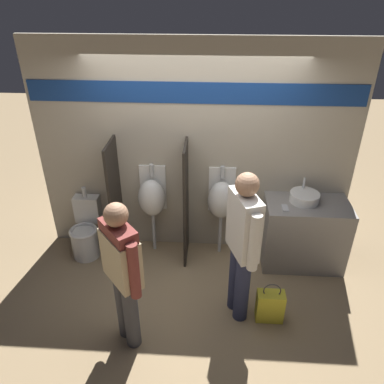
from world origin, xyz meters
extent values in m
plane|color=#997F5B|center=(0.00, 0.00, 0.00)|extent=(16.00, 16.00, 0.00)
cube|color=#B2A893|center=(0.00, 0.60, 1.35)|extent=(3.88, 0.06, 2.70)
cube|color=navy|center=(0.00, 0.56, 2.10)|extent=(3.80, 0.01, 0.24)
cube|color=gray|center=(1.39, 0.28, 0.44)|extent=(1.00, 0.57, 0.87)
cylinder|color=white|center=(1.34, 0.34, 0.93)|extent=(0.35, 0.35, 0.11)
cylinder|color=silver|center=(1.34, 0.46, 1.06)|extent=(0.03, 0.03, 0.14)
cube|color=#B7B7BC|center=(1.09, 0.17, 0.88)|extent=(0.07, 0.14, 0.01)
cube|color=#28231E|center=(-0.96, 0.32, 0.79)|extent=(0.03, 0.50, 1.58)
cube|color=#28231E|center=(-0.09, 0.32, 0.79)|extent=(0.03, 0.50, 1.58)
cylinder|color=silver|center=(-0.52, 0.42, 0.29)|extent=(0.04, 0.04, 0.57)
ellipsoid|color=white|center=(-0.52, 0.42, 0.80)|extent=(0.35, 0.28, 0.50)
cube|color=white|center=(-0.52, 0.56, 0.88)|extent=(0.33, 0.02, 0.62)
cylinder|color=silver|center=(-0.52, 0.52, 1.14)|extent=(0.06, 0.06, 0.16)
cylinder|color=silver|center=(0.35, 0.42, 0.29)|extent=(0.04, 0.04, 0.57)
ellipsoid|color=white|center=(0.35, 0.42, 0.80)|extent=(0.35, 0.28, 0.50)
cube|color=white|center=(0.35, 0.56, 0.88)|extent=(0.33, 0.02, 0.62)
cylinder|color=silver|center=(0.35, 0.52, 1.14)|extent=(0.06, 0.06, 0.16)
cylinder|color=white|center=(-1.40, 0.22, 0.19)|extent=(0.34, 0.34, 0.39)
torus|color=white|center=(-1.40, 0.22, 0.40)|extent=(0.36, 0.36, 0.04)
cube|color=white|center=(-1.40, 0.48, 0.57)|extent=(0.33, 0.16, 0.36)
cylinder|color=silver|center=(-1.40, 0.46, 0.83)|extent=(0.06, 0.06, 0.14)
cylinder|color=#3D3D42|center=(-0.51, -1.10, 0.39)|extent=(0.15, 0.15, 0.78)
cylinder|color=#3D3D42|center=(-0.61, -0.99, 0.39)|extent=(0.15, 0.15, 0.78)
cube|color=brown|center=(-0.56, -1.04, 1.09)|extent=(0.40, 0.43, 0.62)
cube|color=#C6B289|center=(-0.56, -1.04, 1.04)|extent=(0.44, 0.46, 0.50)
cylinder|color=brown|center=(-0.40, -1.22, 1.06)|extent=(0.10, 0.10, 0.57)
cylinder|color=brown|center=(-0.71, -0.87, 1.06)|extent=(0.10, 0.10, 0.57)
sphere|color=#A87A5B|center=(-0.56, -1.04, 1.51)|extent=(0.21, 0.21, 0.21)
cylinder|color=#282D4C|center=(0.58, -0.69, 0.42)|extent=(0.16, 0.16, 0.83)
cylinder|color=#282D4C|center=(0.52, -0.54, 0.42)|extent=(0.16, 0.16, 0.83)
cube|color=silver|center=(0.55, -0.62, 1.16)|extent=(0.32, 0.47, 0.66)
cylinder|color=silver|center=(0.63, -0.85, 1.13)|extent=(0.10, 0.10, 0.60)
cylinder|color=silver|center=(0.47, -0.38, 1.13)|extent=(0.10, 0.10, 0.60)
sphere|color=#A87A5B|center=(0.55, -0.62, 1.60)|extent=(0.22, 0.22, 0.22)
cube|color=yellow|center=(0.89, -0.70, 0.18)|extent=(0.29, 0.16, 0.36)
torus|color=#4C4742|center=(0.89, -0.70, 0.40)|extent=(0.19, 0.01, 0.19)
camera|label=1|loc=(0.24, -3.59, 3.22)|focal=35.00mm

